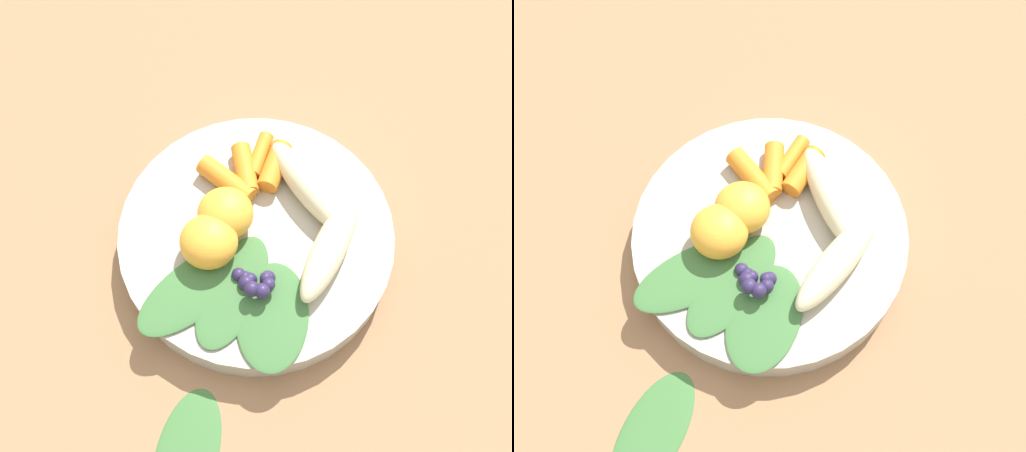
# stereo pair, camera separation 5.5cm
# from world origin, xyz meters

# --- Properties ---
(ground_plane) EXTENTS (2.40, 2.40, 0.00)m
(ground_plane) POSITION_xyz_m (0.00, 0.00, 0.00)
(ground_plane) COLOR #99704C
(bowl) EXTENTS (0.25, 0.25, 0.03)m
(bowl) POSITION_xyz_m (0.00, 0.00, 0.02)
(bowl) COLOR #B2AD9E
(bowl) RESTS_ON ground_plane
(banana_peeled_left) EXTENTS (0.07, 0.12, 0.03)m
(banana_peeled_left) POSITION_xyz_m (-0.06, 0.02, 0.05)
(banana_peeled_left) COLOR beige
(banana_peeled_left) RESTS_ON bowl
(banana_peeled_right) EXTENTS (0.12, 0.05, 0.03)m
(banana_peeled_right) POSITION_xyz_m (-0.02, 0.07, 0.05)
(banana_peeled_right) COLOR beige
(banana_peeled_right) RESTS_ON bowl
(orange_segment_near) EXTENTS (0.05, 0.05, 0.04)m
(orange_segment_near) POSITION_xyz_m (0.04, -0.02, 0.05)
(orange_segment_near) COLOR #F4A833
(orange_segment_near) RESTS_ON bowl
(orange_segment_far) EXTENTS (0.05, 0.05, 0.04)m
(orange_segment_far) POSITION_xyz_m (0.01, -0.03, 0.05)
(orange_segment_far) COLOR #F4A833
(orange_segment_far) RESTS_ON bowl
(carrot_front) EXTENTS (0.05, 0.03, 0.02)m
(carrot_front) POSITION_xyz_m (-0.06, -0.02, 0.04)
(carrot_front) COLOR orange
(carrot_front) RESTS_ON bowl
(carrot_mid_left) EXTENTS (0.05, 0.03, 0.01)m
(carrot_mid_left) POSITION_xyz_m (-0.06, -0.04, 0.04)
(carrot_mid_left) COLOR orange
(carrot_mid_left) RESTS_ON bowl
(carrot_mid_right) EXTENTS (0.05, 0.05, 0.02)m
(carrot_mid_right) POSITION_xyz_m (-0.04, -0.04, 0.04)
(carrot_mid_right) COLOR orange
(carrot_mid_right) RESTS_ON bowl
(carrot_rear) EXTENTS (0.02, 0.06, 0.02)m
(carrot_rear) POSITION_xyz_m (-0.02, -0.05, 0.04)
(carrot_rear) COLOR orange
(carrot_rear) RESTS_ON bowl
(blueberry_pile) EXTENTS (0.03, 0.04, 0.02)m
(blueberry_pile) POSITION_xyz_m (0.04, 0.03, 0.04)
(blueberry_pile) COLOR #2D234C
(blueberry_pile) RESTS_ON bowl
(coconut_shred_patch) EXTENTS (0.05, 0.05, 0.00)m
(coconut_shred_patch) POSITION_xyz_m (0.04, 0.05, 0.03)
(coconut_shred_patch) COLOR white
(coconut_shred_patch) RESTS_ON bowl
(kale_leaf_left) EXTENTS (0.13, 0.07, 0.01)m
(kale_leaf_left) POSITION_xyz_m (0.08, -0.01, 0.03)
(kale_leaf_left) COLOR #3D7038
(kale_leaf_left) RESTS_ON bowl
(kale_leaf_right) EXTENTS (0.12, 0.08, 0.01)m
(kale_leaf_right) POSITION_xyz_m (0.06, 0.02, 0.03)
(kale_leaf_right) COLOR #3D7038
(kale_leaf_right) RESTS_ON bowl
(kale_leaf_rear) EXTENTS (0.12, 0.11, 0.01)m
(kale_leaf_rear) POSITION_xyz_m (0.06, 0.06, 0.03)
(kale_leaf_rear) COLOR #3D7038
(kale_leaf_rear) RESTS_ON bowl
(kale_leaf_stray) EXTENTS (0.12, 0.09, 0.01)m
(kale_leaf_stray) POSITION_xyz_m (0.19, 0.07, 0.00)
(kale_leaf_stray) COLOR #3D7038
(kale_leaf_stray) RESTS_ON ground_plane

